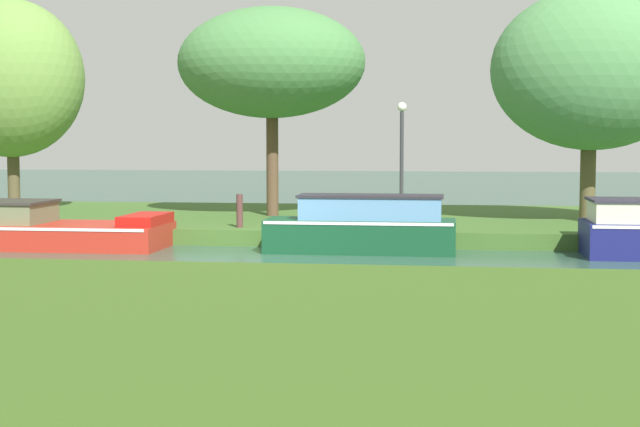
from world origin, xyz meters
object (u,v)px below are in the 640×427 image
forest_cruiser (363,227)px  lamp_post (402,149)px  willow_tree_centre (271,63)px  willow_tree_right (593,70)px  mooring_post_near (240,211)px  willow_tree_left (9,79)px

forest_cruiser → lamp_post: (0.77, 2.58, 1.79)m
willow_tree_centre → willow_tree_right: 8.99m
willow_tree_centre → lamp_post: size_ratio=1.90×
willow_tree_right → lamp_post: willow_tree_right is taller
willow_tree_right → mooring_post_near: 10.14m
forest_cruiser → willow_tree_right: (5.77, 4.22, 3.90)m
willow_tree_right → lamp_post: size_ratio=1.96×
willow_tree_right → lamp_post: 5.67m
willow_tree_left → willow_tree_right: 17.49m
willow_tree_right → willow_tree_centre: bearing=173.5°
willow_tree_right → lamp_post: (-5.00, -1.64, -2.11)m
willow_tree_right → mooring_post_near: (-9.06, -2.68, -3.68)m
forest_cruiser → mooring_post_near: (-3.30, 1.55, 0.23)m
forest_cruiser → mooring_post_near: size_ratio=5.19×
willow_tree_centre → mooring_post_near: size_ratio=7.14×
willow_tree_left → willow_tree_right: (17.39, -1.86, -0.04)m
lamp_post → willow_tree_right: bearing=18.2°
willow_tree_left → mooring_post_near: size_ratio=7.77×
forest_cruiser → mooring_post_near: 3.65m
forest_cruiser → willow_tree_centre: size_ratio=0.73×
willow_tree_right → mooring_post_near: size_ratio=7.37×
willow_tree_left → willow_tree_centre: size_ratio=1.09×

